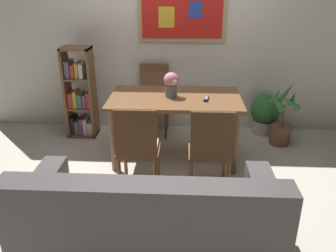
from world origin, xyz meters
TOP-DOWN VIEW (x-y plane):
  - ground_plane at (0.00, 0.00)m, footprint 12.00×12.00m
  - wall_back_with_painting at (0.00, 1.33)m, footprint 5.20×0.14m
  - dining_table at (0.12, 0.36)m, footprint 1.45×0.83m
  - dining_chair_near_left at (-0.20, -0.39)m, footprint 0.40×0.41m
  - dining_chair_far_left at (-0.18, 1.11)m, footprint 0.40×0.41m
  - dining_chair_near_right at (0.48, -0.40)m, footprint 0.40×0.41m
  - leather_couch at (-0.00, -1.29)m, footprint 1.80×0.84m
  - bookshelf at (-1.13, 0.94)m, footprint 0.36×0.28m
  - potted_ivy at (1.31, 1.13)m, footprint 0.39×0.39m
  - potted_palm at (1.43, 0.79)m, footprint 0.41×0.44m
  - flower_vase at (0.08, 0.37)m, footprint 0.17×0.17m
  - tv_remote at (0.46, 0.28)m, footprint 0.07×0.16m

SIDE VIEW (x-z plane):
  - ground_plane at x=0.00m, z-range 0.00..0.00m
  - potted_ivy at x=1.31m, z-range -0.03..0.59m
  - potted_palm at x=1.43m, z-range -0.09..0.71m
  - leather_couch at x=0.00m, z-range -0.11..0.73m
  - bookshelf at x=-1.13m, z-range -0.06..1.11m
  - dining_chair_near_left at x=-0.20m, z-range 0.08..0.99m
  - dining_chair_far_left at x=-0.18m, z-range 0.08..0.99m
  - dining_chair_near_right at x=0.48m, z-range 0.08..0.99m
  - dining_table at x=0.12m, z-range 0.27..1.02m
  - tv_remote at x=0.46m, z-range 0.75..0.77m
  - flower_vase at x=0.08m, z-range 0.76..1.03m
  - wall_back_with_painting at x=0.00m, z-range 0.00..2.60m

